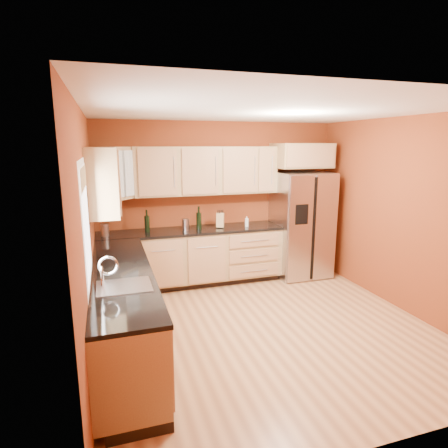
{
  "coord_description": "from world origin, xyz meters",
  "views": [
    {
      "loc": [
        -1.79,
        -3.95,
        2.23
      ],
      "look_at": [
        -0.26,
        0.9,
        1.15
      ],
      "focal_mm": 30.0,
      "sensor_mm": 36.0,
      "label": 1
    }
  ],
  "objects_px": {
    "canister_left": "(105,230)",
    "wine_bottle_a": "(199,218)",
    "refrigerator": "(301,224)",
    "soap_dispenser": "(247,221)",
    "knife_block": "(220,220)"
  },
  "relations": [
    {
      "from": "canister_left",
      "to": "wine_bottle_a",
      "type": "height_order",
      "value": "wine_bottle_a"
    },
    {
      "from": "refrigerator",
      "to": "soap_dispenser",
      "type": "xyz_separation_m",
      "value": [
        -0.99,
        0.0,
        0.11
      ]
    },
    {
      "from": "wine_bottle_a",
      "to": "soap_dispenser",
      "type": "bearing_deg",
      "value": -2.11
    },
    {
      "from": "wine_bottle_a",
      "to": "knife_block",
      "type": "height_order",
      "value": "wine_bottle_a"
    },
    {
      "from": "knife_block",
      "to": "refrigerator",
      "type": "bearing_deg",
      "value": 21.02
    },
    {
      "from": "canister_left",
      "to": "soap_dispenser",
      "type": "height_order",
      "value": "canister_left"
    },
    {
      "from": "canister_left",
      "to": "refrigerator",
      "type": "bearing_deg",
      "value": -0.06
    },
    {
      "from": "knife_block",
      "to": "soap_dispenser",
      "type": "relative_size",
      "value": 1.4
    },
    {
      "from": "knife_block",
      "to": "soap_dispenser",
      "type": "distance_m",
      "value": 0.44
    },
    {
      "from": "refrigerator",
      "to": "canister_left",
      "type": "height_order",
      "value": "refrigerator"
    },
    {
      "from": "canister_left",
      "to": "knife_block",
      "type": "relative_size",
      "value": 0.78
    },
    {
      "from": "refrigerator",
      "to": "soap_dispenser",
      "type": "relative_size",
      "value": 10.58
    },
    {
      "from": "canister_left",
      "to": "wine_bottle_a",
      "type": "distance_m",
      "value": 1.42
    },
    {
      "from": "refrigerator",
      "to": "wine_bottle_a",
      "type": "xyz_separation_m",
      "value": [
        -1.79,
        0.03,
        0.21
      ]
    },
    {
      "from": "canister_left",
      "to": "knife_block",
      "type": "height_order",
      "value": "knife_block"
    }
  ]
}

